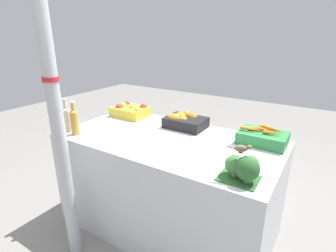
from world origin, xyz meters
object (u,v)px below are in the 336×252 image
at_px(juice_bottle_amber, 75,121).
at_px(carrot_crate, 263,137).
at_px(support_pole, 53,94).
at_px(juice_bottle_cloudy, 67,119).
at_px(broccoli_pile, 244,168).
at_px(apple_crate, 131,111).
at_px(orange_crate, 184,121).
at_px(sparrow_bird, 242,148).

bearing_deg(juice_bottle_amber, carrot_crate, 25.19).
bearing_deg(support_pole, juice_bottle_cloudy, 136.08).
bearing_deg(support_pole, juice_bottle_amber, 125.84).
bearing_deg(broccoli_pile, apple_crate, 155.34).
distance_m(broccoli_pile, juice_bottle_cloudy, 1.47).
relative_size(support_pole, juice_bottle_cloudy, 8.75).
distance_m(orange_crate, juice_bottle_cloudy, 0.98).
distance_m(support_pole, apple_crate, 1.01).
height_order(broccoli_pile, juice_bottle_amber, juice_bottle_amber).
relative_size(orange_crate, sparrow_bird, 2.61).
bearing_deg(support_pole, orange_crate, 64.20).
distance_m(apple_crate, juice_bottle_cloudy, 0.65).
relative_size(carrot_crate, juice_bottle_amber, 1.23).
bearing_deg(orange_crate, sparrow_bird, -41.02).
bearing_deg(juice_bottle_cloudy, apple_crate, 77.07).
height_order(orange_crate, juice_bottle_cloudy, juice_bottle_cloudy).
bearing_deg(juice_bottle_amber, juice_bottle_cloudy, -180.00).
relative_size(orange_crate, juice_bottle_cloudy, 1.19).
relative_size(orange_crate, juice_bottle_amber, 1.23).
bearing_deg(apple_crate, sparrow_bird, -24.91).
height_order(support_pole, juice_bottle_amber, support_pole).
bearing_deg(broccoli_pile, orange_crate, 139.77).
distance_m(support_pole, juice_bottle_cloudy, 0.53).
bearing_deg(orange_crate, support_pole, -115.80).
bearing_deg(broccoli_pile, carrot_crate, 93.91).
distance_m(orange_crate, broccoli_pile, 0.94).
distance_m(support_pole, carrot_crate, 1.50).
distance_m(carrot_crate, juice_bottle_amber, 1.48).
relative_size(juice_bottle_cloudy, juice_bottle_amber, 1.03).
xyz_separation_m(apple_crate, carrot_crate, (1.29, -0.00, -0.00)).
xyz_separation_m(support_pole, apple_crate, (-0.16, 0.93, -0.37)).
distance_m(carrot_crate, sparrow_bird, 0.62).
height_order(carrot_crate, juice_bottle_amber, juice_bottle_amber).
xyz_separation_m(broccoli_pile, sparrow_bird, (-0.02, 0.00, 0.11)).
bearing_deg(apple_crate, juice_bottle_amber, -94.59).
xyz_separation_m(support_pole, broccoli_pile, (1.16, 0.32, -0.34)).
bearing_deg(broccoli_pile, juice_bottle_amber, -179.12).
relative_size(apple_crate, juice_bottle_amber, 1.23).
height_order(support_pole, sparrow_bird, support_pole).
bearing_deg(sparrow_bird, carrot_crate, 71.52).
xyz_separation_m(orange_crate, broccoli_pile, (0.72, -0.61, 0.03)).
bearing_deg(juice_bottle_cloudy, sparrow_bird, 1.01).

